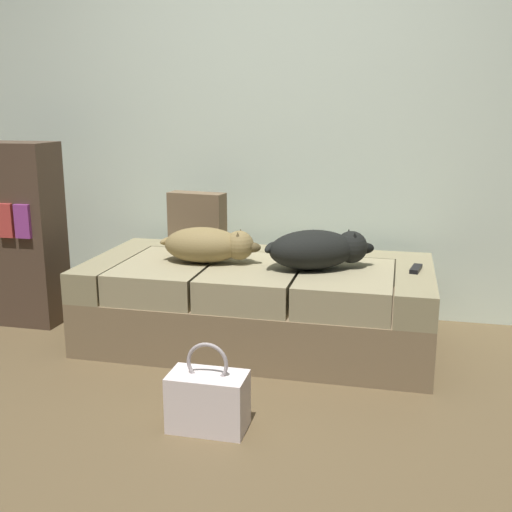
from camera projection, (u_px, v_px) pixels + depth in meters
name	position (u px, v px, depth m)	size (l,w,h in m)	color
ground_plane	(199.00, 438.00, 2.50)	(10.00, 10.00, 0.00)	brown
back_wall	(282.00, 90.00, 3.81)	(6.40, 0.10, 2.80)	silver
couch	(258.00, 303.00, 3.46)	(1.88, 0.92, 0.46)	#7E684A
dog_tan	(209.00, 245.00, 3.38)	(0.58, 0.27, 0.20)	olive
dog_dark	(319.00, 249.00, 3.25)	(0.59, 0.42, 0.21)	black
tv_remote	(416.00, 269.00, 3.23)	(0.04, 0.15, 0.02)	black
throw_pillow	(197.00, 221.00, 3.70)	(0.34, 0.12, 0.34)	brown
handbag	(208.00, 400.00, 2.54)	(0.32, 0.18, 0.38)	white
bookshelf	(14.00, 234.00, 3.75)	(0.56, 0.30, 1.10)	#4D3A2B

